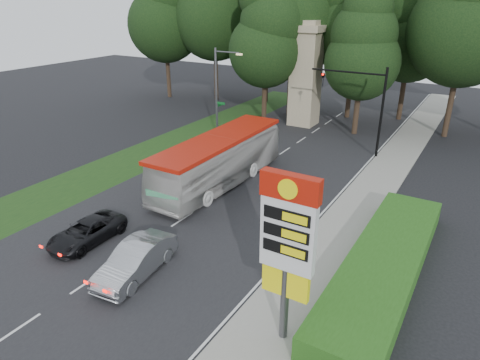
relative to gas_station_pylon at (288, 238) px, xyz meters
The scene contains 19 objects.
ground 10.41m from the gas_station_pylon, 167.77° to the right, with size 120.00×120.00×0.00m, color black.
road_surface 14.30m from the gas_station_pylon, 132.60° to the left, with size 14.00×80.00×0.02m, color black.
sidewalk_right 10.95m from the gas_station_pylon, 94.00° to the left, with size 3.00×80.00×0.12m, color gray.
grass_verge_left 25.01m from the gas_station_pylon, 139.44° to the left, with size 5.00×50.00×0.02m, color #193814.
hedge 7.49m from the gas_station_pylon, 69.05° to the left, with size 3.00×14.00×1.20m, color #235316.
gas_station_pylon is the anchor object (origin of this frame).
traffic_signal_mast 22.29m from the gas_station_pylon, 99.09° to the left, with size 6.10×0.35×7.20m.
streetlight_signs 25.74m from the gas_station_pylon, 128.96° to the left, with size 2.75×0.98×8.00m.
monument 30.17m from the gas_station_pylon, 111.80° to the left, with size 3.00×3.00×10.05m.
tree_far_west 44.43m from the gas_station_pylon, 135.18° to the left, with size 8.96×8.96×17.60m.
tree_west_near 40.31m from the gas_station_pylon, 118.74° to the left, with size 8.40×8.40×16.50m.
tree_center_right 34.64m from the gas_station_pylon, 103.95° to the left, with size 9.24×9.24×18.15m.
tree_east_near 35.54m from the gas_station_pylon, 95.22° to the left, with size 8.12×8.12×15.95m.
tree_east_mid 31.82m from the gas_station_pylon, 86.68° to the left, with size 9.52×9.52×18.70m.
tree_monument_left 31.28m from the gas_station_pylon, 119.37° to the left, with size 7.28×7.28×14.30m.
tree_monument_right 28.32m from the gas_station_pylon, 101.71° to the left, with size 6.72×6.72×13.20m.
transit_bus 15.21m from the gas_station_pylon, 132.79° to the left, with size 2.86×12.23×3.41m, color silver.
sedan_silver 8.53m from the gas_station_pylon, behind, with size 1.66×4.75×1.57m, color #9B9DA2.
suv_charcoal 12.64m from the gas_station_pylon, behind, with size 2.02×4.39×1.22m, color black.
Camera 1 is at (14.33, -9.77, 12.16)m, focal length 32.00 mm.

